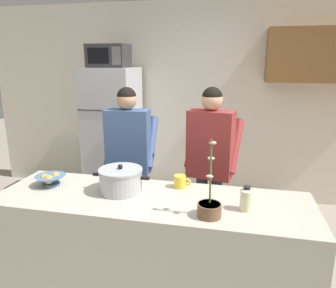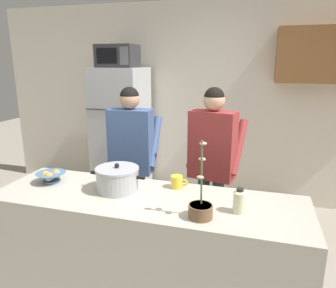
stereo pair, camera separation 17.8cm
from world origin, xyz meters
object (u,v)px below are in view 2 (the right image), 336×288
(refrigerator, at_px, (121,135))
(bottle_near_edge, at_px, (239,201))
(cooking_pot, at_px, (117,179))
(person_near_pot, at_px, (131,150))
(bread_bowl, at_px, (51,176))
(person_by_sink, at_px, (212,154))
(microwave, at_px, (118,56))
(coffee_mug, at_px, (177,182))
(potted_orchid, at_px, (201,208))

(refrigerator, relative_size, bottle_near_edge, 10.61)
(cooking_pot, relative_size, bottle_near_edge, 2.59)
(refrigerator, relative_size, person_near_pot, 1.09)
(bread_bowl, bearing_deg, person_by_sink, 34.92)
(microwave, xyz_separation_m, coffee_mug, (1.20, -1.60, -0.94))
(person_near_pot, distance_m, bottle_near_edge, 1.39)
(cooking_pot, distance_m, bread_bowl, 0.57)
(refrigerator, bearing_deg, cooking_pot, -66.27)
(bread_bowl, xyz_separation_m, bottle_near_edge, (1.46, -0.10, 0.03))
(person_near_pot, bearing_deg, refrigerator, 119.33)
(coffee_mug, distance_m, bottle_near_edge, 0.56)
(cooking_pot, xyz_separation_m, bottle_near_edge, (0.89, -0.11, -0.01))
(person_near_pot, bearing_deg, potted_orchid, -48.83)
(refrigerator, distance_m, microwave, 1.02)
(refrigerator, distance_m, person_near_pot, 1.20)
(bread_bowl, height_order, bottle_near_edge, bottle_near_edge)
(refrigerator, distance_m, coffee_mug, 2.02)
(person_near_pot, xyz_separation_m, potted_orchid, (0.87, -1.00, -0.03))
(coffee_mug, bearing_deg, person_near_pot, 136.71)
(bread_bowl, bearing_deg, coffee_mug, 10.30)
(refrigerator, height_order, microwave, microwave)
(person_by_sink, height_order, coffee_mug, person_by_sink)
(cooking_pot, distance_m, potted_orchid, 0.71)
(person_near_pot, bearing_deg, cooking_pot, -74.96)
(person_near_pot, bearing_deg, bottle_near_edge, -38.19)
(bread_bowl, bearing_deg, cooking_pot, 0.90)
(bottle_near_edge, bearing_deg, microwave, 131.75)
(microwave, distance_m, person_near_pot, 1.48)
(person_by_sink, relative_size, potted_orchid, 3.30)
(microwave, xyz_separation_m, potted_orchid, (1.46, -2.02, -0.93))
(microwave, xyz_separation_m, person_near_pot, (0.59, -1.02, -0.90))
(person_near_pot, distance_m, cooking_pot, 0.77)
(cooking_pot, bearing_deg, coffee_mug, 22.39)
(potted_orchid, bearing_deg, bread_bowl, 169.07)
(refrigerator, bearing_deg, bottle_near_edge, -48.58)
(bread_bowl, height_order, potted_orchid, potted_orchid)
(person_near_pot, xyz_separation_m, bread_bowl, (-0.37, -0.76, -0.04))
(person_near_pot, relative_size, bread_bowl, 7.00)
(person_near_pot, distance_m, person_by_sink, 0.79)
(person_by_sink, distance_m, coffee_mug, 0.65)
(coffee_mug, relative_size, bottle_near_edge, 0.79)
(microwave, height_order, bottle_near_edge, microwave)
(coffee_mug, distance_m, bread_bowl, 1.00)
(microwave, relative_size, bottle_near_edge, 2.88)
(refrigerator, height_order, person_by_sink, refrigerator)
(person_by_sink, distance_m, bread_bowl, 1.41)
(bottle_near_edge, bearing_deg, potted_orchid, -148.70)
(cooking_pot, bearing_deg, bread_bowl, -179.10)
(refrigerator, xyz_separation_m, cooking_pot, (0.79, -1.79, 0.12))
(cooking_pot, distance_m, coffee_mug, 0.45)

